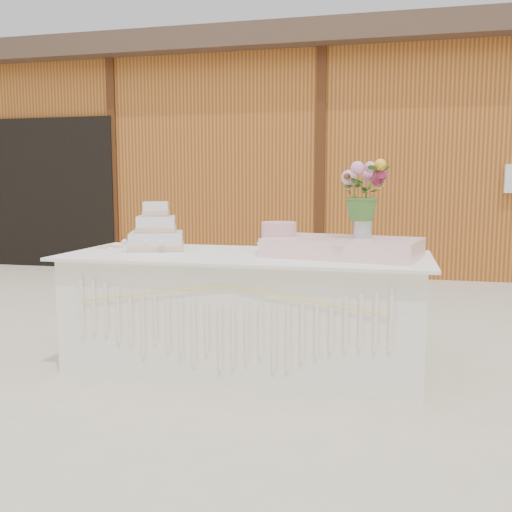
% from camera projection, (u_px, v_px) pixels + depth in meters
% --- Properties ---
extents(ground, '(80.00, 80.00, 0.00)m').
position_uv_depth(ground, '(246.00, 366.00, 3.87)').
color(ground, beige).
rests_on(ground, ground).
extents(barn, '(12.60, 4.60, 3.30)m').
position_uv_depth(barn, '(335.00, 157.00, 9.45)').
color(barn, '#AD5E24').
rests_on(barn, ground).
extents(cake_table, '(2.40, 1.00, 0.77)m').
position_uv_depth(cake_table, '(245.00, 311.00, 3.82)').
color(cake_table, silver).
rests_on(cake_table, ground).
extents(wedding_cake, '(0.48, 0.48, 0.34)m').
position_uv_depth(wedding_cake, '(156.00, 233.00, 4.02)').
color(wedding_cake, silver).
rests_on(wedding_cake, cake_table).
extents(pink_cake_stand, '(0.29, 0.29, 0.21)m').
position_uv_depth(pink_cake_stand, '(279.00, 236.00, 3.77)').
color(pink_cake_stand, silver).
rests_on(pink_cake_stand, cake_table).
extents(satin_runner, '(1.03, 0.72, 0.12)m').
position_uv_depth(satin_runner, '(343.00, 247.00, 3.63)').
color(satin_runner, '#FFCDCD').
rests_on(satin_runner, cake_table).
extents(flower_vase, '(0.12, 0.12, 0.16)m').
position_uv_depth(flower_vase, '(363.00, 226.00, 3.60)').
color(flower_vase, silver).
rests_on(flower_vase, satin_runner).
extents(bouquet, '(0.40, 0.39, 0.34)m').
position_uv_depth(bouquet, '(364.00, 185.00, 3.57)').
color(bouquet, '#3B6A2A').
rests_on(bouquet, flower_vase).
extents(loose_flowers, '(0.17, 0.36, 0.02)m').
position_uv_depth(loose_flowers, '(107.00, 248.00, 4.07)').
color(loose_flowers, pink).
rests_on(loose_flowers, cake_table).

